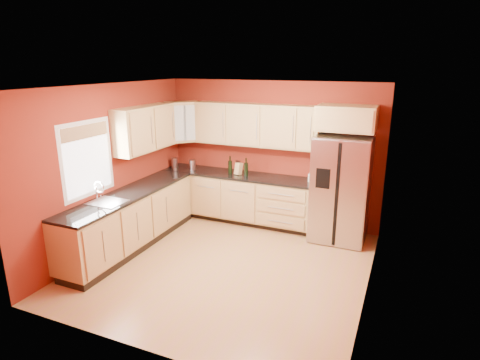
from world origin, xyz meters
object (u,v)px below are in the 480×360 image
object	(u,v)px
refrigerator	(341,189)
canister_left	(175,163)
knife_block	(239,169)
wine_bottle_a	(230,165)
soap_dispenser	(310,177)

from	to	relation	value
refrigerator	canister_left	size ratio (longest dim) A/B	8.97
knife_block	wine_bottle_a	bearing A→B (deg)	-154.04
wine_bottle_a	soap_dispenser	distance (m)	1.49
wine_bottle_a	soap_dispenser	size ratio (longest dim) A/B	1.91
soap_dispenser	wine_bottle_a	bearing A→B (deg)	-177.85
wine_bottle_a	knife_block	xyz separation A→B (m)	(0.16, 0.02, -0.06)
refrigerator	knife_block	bearing A→B (deg)	178.49
wine_bottle_a	refrigerator	bearing A→B (deg)	-0.95
wine_bottle_a	soap_dispenser	world-z (taller)	wine_bottle_a
refrigerator	soap_dispenser	distance (m)	0.57
canister_left	soap_dispenser	size ratio (longest dim) A/B	1.13
canister_left	soap_dispenser	xyz separation A→B (m)	(2.65, 0.10, -0.01)
soap_dispenser	canister_left	bearing A→B (deg)	-177.80
refrigerator	wine_bottle_a	distance (m)	2.04
canister_left	wine_bottle_a	distance (m)	1.17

